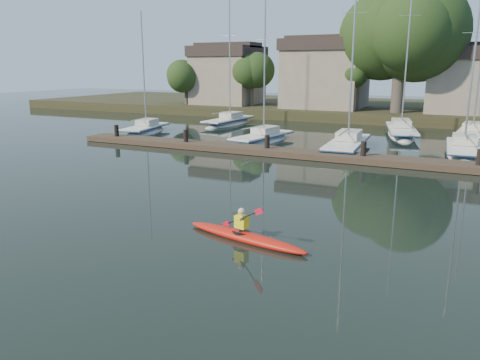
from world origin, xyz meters
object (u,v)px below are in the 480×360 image
at_px(sailboat_0, 146,135).
at_px(sailboat_6, 401,137).
at_px(kayak, 245,235).
at_px(sailboat_5, 229,126).
at_px(sailboat_2, 347,152).
at_px(sailboat_3, 463,157).
at_px(sailboat_1, 262,144).
at_px(sailboat_7, 471,141).
at_px(dock, 313,154).

relative_size(sailboat_0, sailboat_6, 0.69).
height_order(kayak, sailboat_5, sailboat_5).
height_order(sailboat_2, sailboat_5, sailboat_2).
relative_size(kayak, sailboat_3, 0.36).
height_order(sailboat_1, sailboat_2, sailboat_2).
xyz_separation_m(kayak, sailboat_0, (-18.03, 18.98, -0.36)).
bearing_deg(sailboat_2, sailboat_6, 72.10).
height_order(kayak, sailboat_3, sailboat_3).
distance_m(sailboat_0, sailboat_7, 25.87).
height_order(sailboat_6, sailboat_7, sailboat_6).
distance_m(sailboat_1, sailboat_2, 6.41).
relative_size(sailboat_6, sailboat_7, 1.21).
distance_m(sailboat_6, sailboat_7, 5.17).
relative_size(dock, sailboat_2, 2.28).
bearing_deg(sailboat_1, sailboat_2, 3.64).
distance_m(sailboat_0, sailboat_1, 10.75).
xyz_separation_m(dock, sailboat_2, (1.22, 3.74, -0.39)).
bearing_deg(sailboat_1, sailboat_5, 138.89).
height_order(kayak, sailboat_7, sailboat_7).
bearing_deg(sailboat_2, sailboat_5, 143.04).
relative_size(sailboat_3, sailboat_5, 0.91).
distance_m(dock, sailboat_0, 16.59).
relative_size(kayak, sailboat_7, 0.35).
distance_m(sailboat_3, sailboat_7, 7.43).
bearing_deg(sailboat_6, kayak, -104.36).
bearing_deg(sailboat_5, dock, -42.87).
distance_m(dock, sailboat_1, 6.76).
height_order(sailboat_5, sailboat_7, sailboat_5).
bearing_deg(sailboat_2, dock, -111.13).
relative_size(sailboat_0, sailboat_2, 0.73).
bearing_deg(sailboat_3, kayak, -109.89).
xyz_separation_m(kayak, sailboat_1, (-7.29, 18.65, -0.35)).
bearing_deg(sailboat_1, dock, -31.02).
distance_m(sailboat_2, sailboat_6, 9.11).
xyz_separation_m(sailboat_1, sailboat_6, (8.73, 8.20, -0.01)).
distance_m(kayak, sailboat_2, 18.07).
bearing_deg(sailboat_3, sailboat_2, -171.06).
relative_size(sailboat_5, sailboat_6, 0.89).
height_order(sailboat_1, sailboat_7, sailboat_7).
distance_m(dock, sailboat_7, 15.30).
height_order(sailboat_2, sailboat_3, sailboat_2).
bearing_deg(sailboat_6, sailboat_2, -116.18).
distance_m(kayak, sailboat_1, 20.03).
height_order(sailboat_2, sailboat_7, sailboat_2).
xyz_separation_m(sailboat_0, sailboat_5, (3.73, 8.09, 0.00)).
bearing_deg(kayak, sailboat_2, 104.49).
height_order(sailboat_0, sailboat_3, sailboat_3).
height_order(sailboat_0, sailboat_6, sailboat_6).
relative_size(sailboat_2, sailboat_6, 0.95).
height_order(dock, sailboat_2, sailboat_2).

